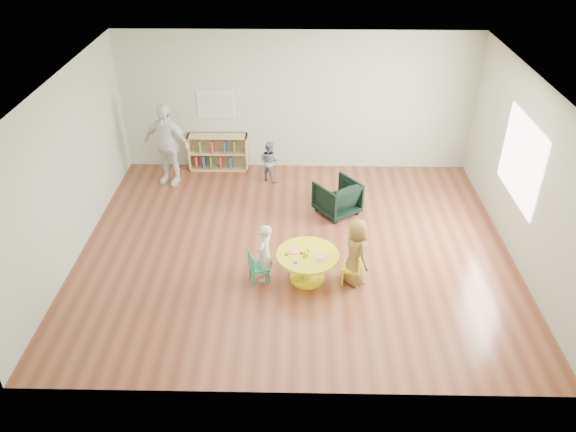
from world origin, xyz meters
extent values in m
plane|color=brown|center=(0.00, 0.00, 0.00)|extent=(7.00, 7.00, 0.00)
cube|color=white|center=(0.00, 0.00, 2.75)|extent=(7.00, 6.00, 0.10)
cube|color=#A6B69C|center=(0.00, 3.00, 1.40)|extent=(7.00, 0.10, 2.80)
cube|color=#A6B69C|center=(0.00, -3.00, 1.40)|extent=(7.00, 0.10, 2.80)
cube|color=#A6B69C|center=(-3.50, 0.00, 1.40)|extent=(0.10, 6.00, 2.80)
cube|color=#A6B69C|center=(3.50, 0.00, 1.40)|extent=(0.10, 6.00, 2.80)
cube|color=white|center=(3.48, 0.30, 1.50)|extent=(0.02, 1.60, 1.30)
cylinder|color=yellow|center=(0.19, -0.82, 0.21)|extent=(0.17, 0.17, 0.43)
cylinder|color=yellow|center=(0.19, -0.82, 0.02)|extent=(0.52, 0.52, 0.04)
cylinder|color=yellow|center=(0.19, -0.82, 0.45)|extent=(0.94, 0.94, 0.04)
cylinder|color=pink|center=(-0.02, -0.77, 0.48)|extent=(0.15, 0.15, 0.02)
cylinder|color=pink|center=(0.38, -0.90, 0.48)|extent=(0.17, 0.17, 0.02)
cylinder|color=yellow|center=(0.17, -0.84, 0.49)|extent=(0.08, 0.13, 0.04)
cylinder|color=#147132|center=(0.14, -0.92, 0.49)|extent=(0.04, 0.05, 0.02)
cylinder|color=#147132|center=(0.20, -0.76, 0.49)|extent=(0.04, 0.05, 0.02)
cube|color=red|center=(0.10, -0.80, 0.48)|extent=(0.05, 0.06, 0.02)
cube|color=orange|center=(-0.04, -0.78, 0.48)|extent=(0.07, 0.07, 0.02)
cube|color=blue|center=(0.02, -1.03, 0.48)|extent=(0.05, 0.05, 0.02)
cube|color=#147132|center=(-0.12, -0.84, 0.48)|extent=(0.05, 0.05, 0.02)
cube|color=#1A9061|center=(-0.53, -0.87, 0.26)|extent=(0.36, 0.36, 0.04)
cube|color=#1A9061|center=(-0.65, -0.91, 0.41)|extent=(0.12, 0.28, 0.25)
cylinder|color=#1A9061|center=(-0.67, -0.80, 0.12)|extent=(0.03, 0.03, 0.25)
cylinder|color=#1A9061|center=(-0.60, -1.01, 0.12)|extent=(0.03, 0.03, 0.25)
cylinder|color=#1A9061|center=(-0.46, -0.72, 0.12)|extent=(0.03, 0.03, 0.25)
cylinder|color=#1A9061|center=(-0.39, -0.94, 0.12)|extent=(0.03, 0.03, 0.25)
cube|color=yellow|center=(0.85, -0.86, 0.26)|extent=(0.34, 0.34, 0.04)
cube|color=yellow|center=(0.97, -0.90, 0.40)|extent=(0.10, 0.28, 0.24)
cylinder|color=yellow|center=(0.93, -1.00, 0.12)|extent=(0.03, 0.03, 0.24)
cylinder|color=yellow|center=(0.99, -0.79, 0.12)|extent=(0.03, 0.03, 0.24)
cylinder|color=yellow|center=(0.72, -0.94, 0.12)|extent=(0.03, 0.03, 0.24)
cylinder|color=yellow|center=(0.78, -0.73, 0.12)|extent=(0.03, 0.03, 0.24)
cube|color=tan|center=(-2.19, 2.83, 0.38)|extent=(0.03, 0.30, 0.75)
cube|color=tan|center=(-1.01, 2.83, 0.38)|extent=(0.03, 0.30, 0.75)
cube|color=tan|center=(-1.60, 2.83, 0.01)|extent=(1.20, 0.30, 0.03)
cube|color=tan|center=(-1.60, 2.83, 0.73)|extent=(1.20, 0.30, 0.03)
cube|color=tan|center=(-1.60, 2.83, 0.38)|extent=(1.14, 0.28, 0.03)
cube|color=tan|center=(-1.60, 2.97, 0.38)|extent=(1.20, 0.02, 0.75)
cube|color=#D7393F|center=(-2.05, 2.81, 0.18)|extent=(0.04, 0.18, 0.26)
cube|color=#3061A8|center=(-1.90, 2.81, 0.18)|extent=(0.04, 0.18, 0.26)
cube|color=#549A47|center=(-1.75, 2.81, 0.18)|extent=(0.04, 0.18, 0.26)
cube|color=#D7393F|center=(-1.55, 2.81, 0.18)|extent=(0.04, 0.18, 0.26)
cube|color=#3061A8|center=(-1.35, 2.81, 0.18)|extent=(0.04, 0.18, 0.26)
cube|color=#549A47|center=(-1.95, 2.81, 0.53)|extent=(0.04, 0.18, 0.26)
cube|color=#D7393F|center=(-1.70, 2.81, 0.53)|extent=(0.04, 0.18, 0.26)
cube|color=#3061A8|center=(-1.45, 2.81, 0.53)|extent=(0.04, 0.18, 0.26)
cube|color=#549A47|center=(-1.25, 2.81, 0.53)|extent=(0.04, 0.18, 0.26)
cube|color=white|center=(-1.60, 2.98, 1.35)|extent=(0.74, 0.01, 0.54)
cube|color=#FF4135|center=(-1.60, 2.98, 1.35)|extent=(0.70, 0.00, 0.50)
imported|color=black|center=(0.75, 1.13, 0.31)|extent=(0.95, 0.95, 0.63)
imported|color=silver|center=(-0.45, -0.82, 0.48)|extent=(0.34, 0.41, 0.96)
imported|color=gold|center=(0.90, -0.85, 0.54)|extent=(0.52, 0.62, 1.08)
imported|color=#1A193F|center=(-0.53, 2.37, 0.41)|extent=(0.51, 0.48, 0.83)
imported|color=white|center=(-2.50, 2.25, 0.82)|extent=(1.03, 0.68, 1.63)
camera|label=1|loc=(0.03, -7.57, 5.36)|focal=35.00mm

